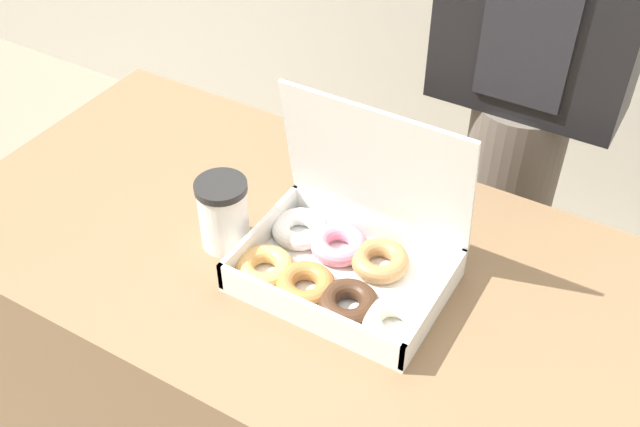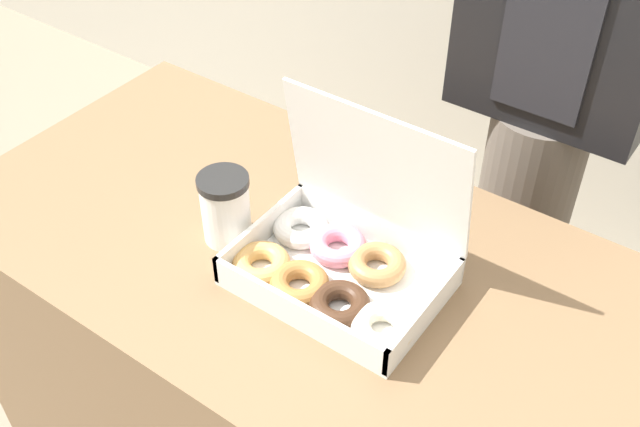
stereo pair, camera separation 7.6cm
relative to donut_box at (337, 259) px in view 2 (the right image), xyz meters
name	(u,v)px [view 2 (the right image)]	position (x,y,z in m)	size (l,w,h in m)	color
table	(297,390)	(-0.10, 0.02, -0.42)	(1.15, 0.61, 0.77)	brown
donut_box	(337,259)	(0.00, 0.00, 0.00)	(0.34, 0.22, 0.27)	white
coffee_cup	(226,208)	(-0.19, -0.02, 0.02)	(0.08, 0.08, 0.12)	white
person_customer	(559,56)	(0.10, 0.55, 0.12)	(0.35, 0.23, 1.59)	#665B51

